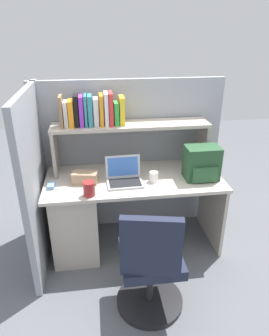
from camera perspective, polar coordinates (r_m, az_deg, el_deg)
name	(u,v)px	position (r m, az deg, el deg)	size (l,w,h in m)	color
ground_plane	(134,242)	(3.21, -0.12, -13.49)	(8.00, 8.00, 0.00)	#595B60
desk	(93,211)	(2.96, -7.70, -7.87)	(1.60, 0.70, 0.73)	beige
cubicle_partition_rear	(129,157)	(3.14, -1.06, 2.07)	(1.84, 0.05, 1.55)	gray
cubicle_partition_left	(37,182)	(2.78, -17.67, -2.40)	(0.05, 1.06, 1.55)	gray
overhead_hutch	(131,134)	(2.86, -0.68, 6.33)	(1.44, 0.28, 0.45)	gray
reference_books_on_shelf	(93,111)	(2.78, -7.71, 10.43)	(0.56, 0.18, 0.29)	olive
laptop	(124,177)	(2.72, -1.93, -1.64)	(0.32, 0.26, 0.22)	#B7BABF
backpack	(202,163)	(2.81, 12.35, 0.85)	(0.30, 0.22, 0.30)	#264C2D
computer_mouse	(51,186)	(2.74, -15.18, -3.16)	(0.06, 0.10, 0.03)	#7299C6
paper_cup	(154,177)	(2.73, 3.57, -1.64)	(0.08, 0.08, 0.09)	white
tissue_box	(85,178)	(2.74, -9.17, -1.76)	(0.22, 0.12, 0.10)	#9E7F60
snack_canister	(89,189)	(2.53, -8.41, -3.83)	(0.10, 0.10, 0.12)	maroon
office_chair	(150,269)	(2.35, 2.96, -18.14)	(0.52, 0.53, 0.93)	black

